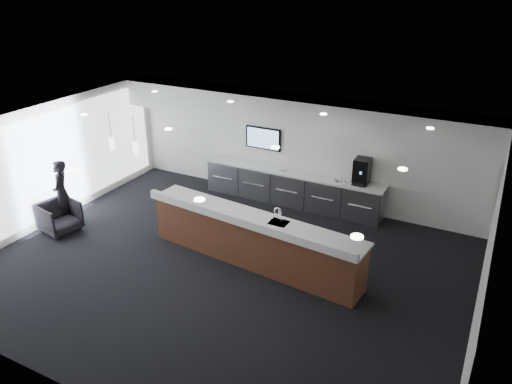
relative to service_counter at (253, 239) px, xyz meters
The scene contains 23 objects.
ground 0.90m from the service_counter, 131.57° to the right, with size 10.00×10.00×0.00m, color black.
ceiling 2.52m from the service_counter, 131.57° to the right, with size 10.00×8.00×0.02m, color black.
back_wall 3.63m from the service_counter, 97.54° to the left, with size 10.00×0.02×3.00m, color white.
left_wall 5.56m from the service_counter, behind, with size 0.02×8.00×3.00m, color white.
right_wall 4.66m from the service_counter, ahead, with size 0.02×8.00×3.00m, color white.
soffit_bulkhead 3.70m from the service_counter, 98.64° to the left, with size 10.00×0.90×0.70m, color white.
alcove_panel 3.63m from the service_counter, 97.60° to the left, with size 9.80×0.06×1.40m, color white.
window_blinds_wall 5.52m from the service_counter, behind, with size 0.04×7.36×2.55m, color #ABC0CE.
back_credenza 3.16m from the service_counter, 98.40° to the left, with size 5.06×0.66×0.95m.
wall_tv 3.84m from the service_counter, 113.33° to the left, with size 1.05×0.08×0.62m.
pendant_left 3.33m from the service_counter, behind, with size 0.12×0.12×0.30m, color beige.
pendant_right 3.94m from the service_counter, behind, with size 0.12×0.12×0.30m, color beige.
ceiling_can_lights 2.49m from the service_counter, 131.57° to the right, with size 7.00×5.00×0.02m, color white, non-canonical shape.
service_counter is the anchor object (origin of this frame).
coffee_machine 3.56m from the service_counter, 66.13° to the left, with size 0.39×0.51×0.67m.
info_sign_left 3.15m from the service_counter, 102.61° to the left, with size 0.17×0.02×0.23m, color white.
info_sign_right 3.18m from the service_counter, 73.60° to the left, with size 0.16×0.02×0.21m, color white.
armchair 4.95m from the service_counter, 169.13° to the right, with size 0.83×0.86×0.78m, color black.
lounge_guest 5.10m from the service_counter, behind, with size 0.62×0.41×1.69m, color black.
cup_0 3.26m from the service_counter, 68.11° to the left, with size 0.09×0.09×0.09m, color white.
cup_1 3.21m from the service_counter, 70.45° to the left, with size 0.09×0.09×0.09m, color white.
cup_2 3.17m from the service_counter, 72.86° to the left, with size 0.09×0.09×0.09m, color white.
cup_3 3.13m from the service_counter, 75.33° to the left, with size 0.09×0.09×0.09m, color white.
Camera 1 is at (4.86, -7.79, 6.01)m, focal length 35.00 mm.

